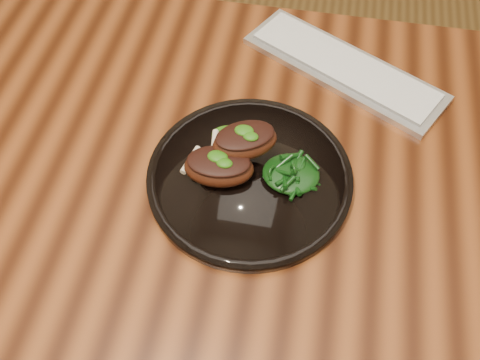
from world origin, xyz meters
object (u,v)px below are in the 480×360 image
(lamb_chop_front, at_px, (218,166))
(keyboard, at_px, (344,68))
(greens_heap, at_px, (291,172))
(desk, at_px, (236,191))
(plate, at_px, (250,177))

(lamb_chop_front, distance_m, keyboard, 0.33)
(greens_heap, bearing_deg, lamb_chop_front, -171.17)
(desk, xyz_separation_m, lamb_chop_front, (-0.02, -0.04, 0.12))
(desk, distance_m, lamb_chop_front, 0.13)
(keyboard, bearing_deg, lamb_chop_front, -121.28)
(lamb_chop_front, bearing_deg, plate, 13.63)
(plate, xyz_separation_m, greens_heap, (0.06, 0.01, 0.02))
(greens_heap, bearing_deg, keyboard, 76.56)
(greens_heap, bearing_deg, plate, -174.81)
(desk, distance_m, plate, 0.10)
(keyboard, bearing_deg, greens_heap, -103.44)
(keyboard, bearing_deg, desk, -122.66)
(lamb_chop_front, bearing_deg, greens_heap, 8.83)
(desk, relative_size, plate, 5.05)
(greens_heap, distance_m, keyboard, 0.27)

